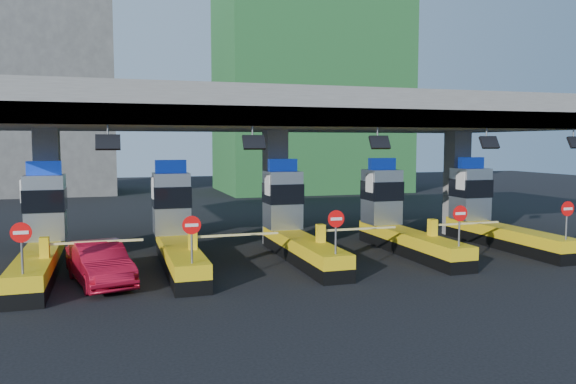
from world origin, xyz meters
name	(u,v)px	position (x,y,z in m)	size (l,w,h in m)	color
ground	(295,257)	(0.00, 0.00, 0.00)	(120.00, 120.00, 0.00)	black
toll_canopy	(276,116)	(0.00, 2.87, 6.13)	(28.00, 12.09, 7.00)	slate
toll_lane_far_left	(42,235)	(-10.00, 0.28, 1.40)	(4.43, 8.00, 4.16)	black
toll_lane_left	(176,229)	(-5.00, 0.28, 1.40)	(4.43, 8.00, 4.16)	black
toll_lane_center	(293,224)	(0.00, 0.28, 1.40)	(4.43, 8.00, 4.16)	black
toll_lane_right	(396,219)	(5.00, 0.28, 1.40)	(4.43, 8.00, 4.16)	black
toll_lane_far_right	(489,215)	(10.00, 0.28, 1.40)	(4.43, 8.00, 4.16)	black
bg_building_scaffold	(309,53)	(12.00, 32.00, 14.00)	(18.00, 12.00, 28.00)	#1E5926
bg_building_concrete	(38,100)	(-14.00, 36.00, 9.00)	(14.00, 10.00, 18.00)	#4C4C49
red_car	(100,263)	(-7.89, -2.39, 0.73)	(1.55, 4.43, 1.46)	#AD0D23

